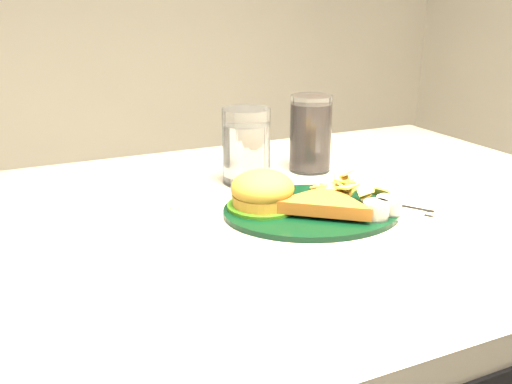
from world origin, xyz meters
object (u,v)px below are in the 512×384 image
at_px(dinner_plate, 312,194).
at_px(cola_glass, 311,134).
at_px(water_glass, 246,146).
at_px(fork_napkin, 390,203).

xyz_separation_m(dinner_plate, cola_glass, (0.11, 0.20, 0.04)).
bearing_deg(dinner_plate, water_glass, 112.84).
distance_m(dinner_plate, fork_napkin, 0.13).
bearing_deg(cola_glass, dinner_plate, -119.06).
bearing_deg(water_glass, fork_napkin, -53.62).
xyz_separation_m(water_glass, fork_napkin, (0.15, -0.21, -0.06)).
height_order(dinner_plate, cola_glass, cola_glass).
distance_m(water_glass, fork_napkin, 0.26).
relative_size(dinner_plate, cola_glass, 1.91).
bearing_deg(fork_napkin, cola_glass, 60.79).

